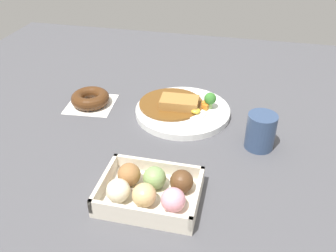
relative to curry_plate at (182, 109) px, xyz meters
name	(u,v)px	position (x,y,z in m)	size (l,w,h in m)	color
ground_plane	(156,146)	(0.03, 0.16, -0.01)	(1.60, 1.60, 0.00)	#4C4C51
curry_plate	(182,109)	(0.00, 0.00, 0.00)	(0.26, 0.26, 0.06)	white
donut_box	(150,190)	(0.00, 0.34, 0.01)	(0.20, 0.15, 0.06)	beige
chocolate_ring_donut	(90,99)	(0.27, 0.01, 0.00)	(0.14, 0.14, 0.04)	white
coffee_mug	(261,131)	(-0.21, 0.11, 0.03)	(0.07, 0.07, 0.09)	#33476B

